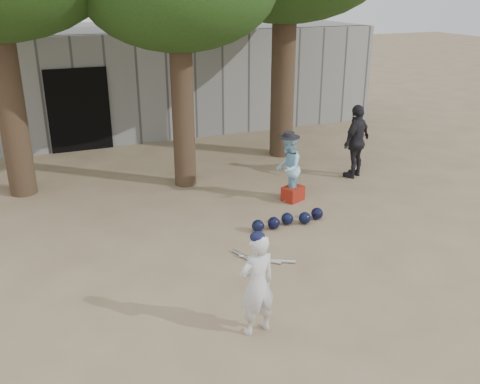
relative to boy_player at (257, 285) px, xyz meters
name	(u,v)px	position (x,y,z in m)	size (l,w,h in m)	color
ground	(229,276)	(0.18, 1.44, -0.70)	(70.00, 70.00, 0.00)	#937C5E
boy_player	(257,285)	(0.00, 0.00, 0.00)	(0.51, 0.33, 1.39)	silver
spectator_blue	(288,168)	(2.47, 3.92, 0.00)	(0.67, 0.52, 1.38)	#99D0EC
spectator_dark	(356,141)	(4.58, 4.62, 0.16)	(1.00, 0.42, 1.70)	black
red_bag	(293,194)	(2.56, 3.84, -0.55)	(0.42, 0.32, 0.30)	maroon
back_building	(107,78)	(0.18, 11.78, 0.80)	(16.00, 5.24, 3.00)	gray
helmet_row	(289,220)	(1.90, 2.76, -0.58)	(1.51, 0.33, 0.23)	black
bat_pile	(260,259)	(0.84, 1.71, -0.67)	(0.82, 0.79, 0.06)	silver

